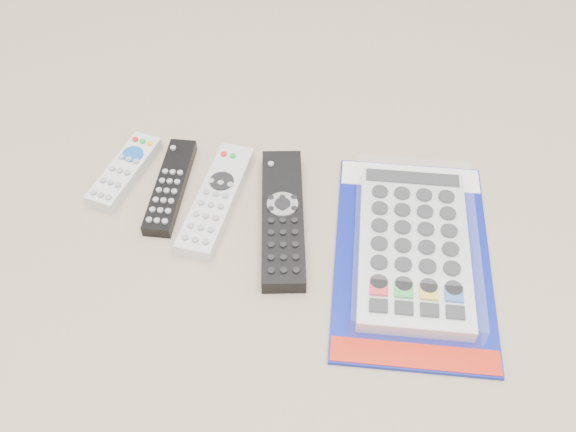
% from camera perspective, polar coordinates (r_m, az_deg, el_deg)
% --- Properties ---
extents(remote_small_grey, '(0.07, 0.15, 0.02)m').
position_cam_1_polar(remote_small_grey, '(0.98, -14.31, 3.90)').
color(remote_small_grey, silver).
rests_on(remote_small_grey, ground).
extents(remote_slim_black, '(0.05, 0.18, 0.02)m').
position_cam_1_polar(remote_slim_black, '(0.95, -10.41, 2.61)').
color(remote_slim_black, black).
rests_on(remote_slim_black, ground).
extents(remote_silver_dvd, '(0.07, 0.21, 0.02)m').
position_cam_1_polar(remote_silver_dvd, '(0.92, -6.38, 1.51)').
color(remote_silver_dvd, silver).
rests_on(remote_silver_dvd, ground).
extents(remote_large_black, '(0.10, 0.25, 0.03)m').
position_cam_1_polar(remote_large_black, '(0.89, -0.48, -0.12)').
color(remote_large_black, black).
rests_on(remote_large_black, ground).
extents(jumbo_remote_packaged, '(0.23, 0.35, 0.05)m').
position_cam_1_polar(jumbo_remote_packaged, '(0.87, 11.11, -2.58)').
color(jumbo_remote_packaged, navy).
rests_on(jumbo_remote_packaged, ground).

